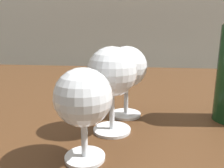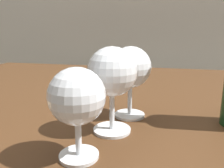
# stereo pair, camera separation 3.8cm
# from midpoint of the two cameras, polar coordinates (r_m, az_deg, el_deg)

# --- Properties ---
(dining_table) EXTENTS (1.43, 0.95, 0.74)m
(dining_table) POSITION_cam_midpoint_polar(r_m,az_deg,el_deg) (0.69, 2.05, -8.58)
(dining_table) COLOR #472B16
(dining_table) RESTS_ON ground_plane
(wine_glass_white) EXTENTS (0.08, 0.08, 0.13)m
(wine_glass_white) POSITION_cam_midpoint_polar(r_m,az_deg,el_deg) (0.30, -5.40, -3.44)
(wine_glass_white) COLOR white
(wine_glass_white) RESTS_ON dining_table
(wine_glass_port) EXTENTS (0.09, 0.09, 0.15)m
(wine_glass_port) POSITION_cam_midpoint_polar(r_m,az_deg,el_deg) (0.38, 2.89, 2.52)
(wine_glass_port) COLOR white
(wine_glass_port) RESTS_ON dining_table
(wine_glass_amber) EXTENTS (0.08, 0.08, 0.15)m
(wine_glass_amber) POSITION_cam_midpoint_polar(r_m,az_deg,el_deg) (0.45, 7.14, 3.95)
(wine_glass_amber) COLOR white
(wine_glass_amber) RESTS_ON dining_table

